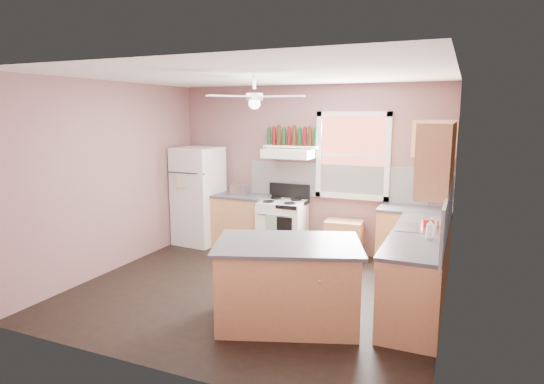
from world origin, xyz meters
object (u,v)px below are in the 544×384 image
at_px(stove, 282,227).
at_px(cart, 344,241).
at_px(toaster, 239,190).
at_px(island, 288,284).
at_px(refrigerator, 199,196).

xyz_separation_m(stove, cart, (0.99, 0.12, -0.15)).
height_order(toaster, island, toaster).
bearing_deg(cart, island, -94.41).
bearing_deg(refrigerator, toaster, 8.20).
relative_size(stove, island, 0.59).
xyz_separation_m(refrigerator, island, (2.54, -2.25, -0.41)).
relative_size(stove, cart, 1.52).
relative_size(toaster, stove, 0.33).
bearing_deg(cart, toaster, 179.17).
xyz_separation_m(refrigerator, cart, (2.54, 0.16, -0.56)).
xyz_separation_m(stove, island, (0.99, -2.29, 0.00)).
distance_m(cart, island, 2.41).
height_order(toaster, stove, toaster).
distance_m(refrigerator, cart, 2.61).
xyz_separation_m(toaster, cart, (1.77, 0.11, -0.71)).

